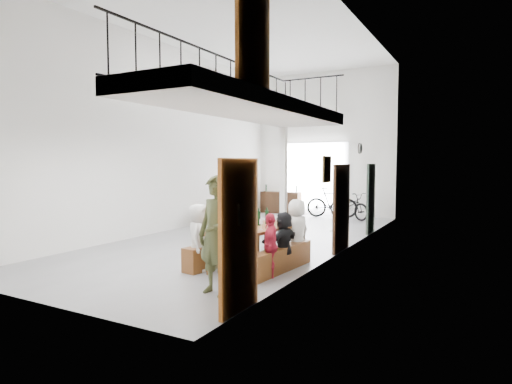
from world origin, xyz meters
The scene contains 24 objects.
floor centered at (0.00, 0.00, 0.00)m, with size 12.00×12.00×0.00m, color slate.
room_walls centered at (0.00, 0.00, 3.55)m, with size 12.00×12.00×12.00m.
gateway_portal centered at (-0.40, 5.94, 1.40)m, with size 2.80×0.08×2.80m, color white.
right_wall_decor centered at (2.70, -1.87, 1.74)m, with size 0.07×8.28×5.07m.
balcony centered at (1.98, -3.13, 2.96)m, with size 1.52×5.62×4.00m.
tasting_table centered at (1.72, -2.66, 0.71)m, with size 1.15×2.22×0.79m.
bench_inner centered at (1.02, -2.69, 0.23)m, with size 0.32×2.00×0.46m, color brown.
bench_wall centered at (2.28, -2.69, 0.23)m, with size 0.26×1.98×0.46m, color brown.
tableware centered at (1.69, -2.51, 0.93)m, with size 0.76×1.15×0.35m.
side_bench centered at (-2.50, 1.91, 0.20)m, with size 0.32×1.46×0.41m, color brown.
oak_barrel centered at (-2.30, 4.22, 0.43)m, with size 0.59×0.59×0.87m.
serving_counter centered at (-1.64, 5.65, 0.43)m, with size 1.62×0.45×0.85m, color #352110.
counter_bottles centered at (-1.65, 5.67, 0.99)m, with size 1.38×0.10×0.28m.
guest_left_a centered at (0.90, -3.38, 0.63)m, with size 0.62×0.40×1.27m, color beige.
guest_left_b centered at (0.92, -2.90, 0.54)m, with size 0.40×0.26×1.09m, color #286F85.
guest_left_c centered at (1.01, -2.18, 0.67)m, with size 0.65×0.51×1.34m, color beige.
guest_left_d centered at (1.02, -1.78, 0.67)m, with size 0.87×0.50×1.34m, color #286F85.
guest_right_a centered at (2.28, -3.11, 0.57)m, with size 0.67×0.28×1.14m, color #B61F35.
guest_right_b centered at (2.30, -2.60, 0.56)m, with size 1.04×0.33×1.12m, color black.
guest_right_c centered at (2.28, -1.91, 0.65)m, with size 0.64×0.41×1.30m, color beige.
host_standing centered at (1.99, -4.40, 0.92)m, with size 0.67×0.44×1.85m, color #424929.
potted_plant centered at (2.45, 0.30, 0.23)m, with size 0.41×0.36×0.46m, color #19431C.
bicycle_near centered at (1.28, 5.16, 0.49)m, with size 0.64×1.85×0.97m, color black.
bicycle_far centered at (0.61, 5.31, 0.56)m, with size 0.52×1.85×1.11m, color black.
Camera 1 is at (5.64, -9.84, 2.04)m, focal length 30.00 mm.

